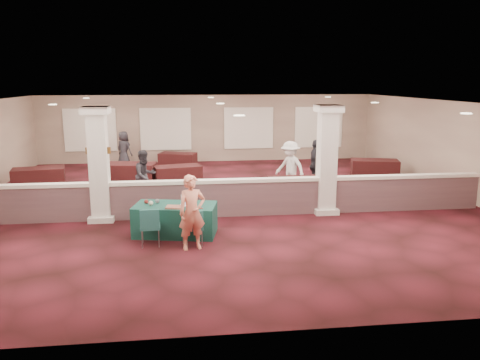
{
  "coord_description": "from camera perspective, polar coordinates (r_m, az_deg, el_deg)",
  "views": [
    {
      "loc": [
        -1.14,
        -14.62,
        3.91
      ],
      "look_at": [
        0.38,
        -2.0,
        1.17
      ],
      "focal_mm": 35.0,
      "sensor_mm": 36.0,
      "label": 1
    }
  ],
  "objects": [
    {
      "name": "sconce_right",
      "position": [
        13.42,
        -15.73,
        3.51
      ],
      "size": [
        0.12,
        0.12,
        0.18
      ],
      "color": "brown",
      "rests_on": "column_left"
    },
    {
      "name": "far_table_back_left",
      "position": [
        18.28,
        -13.38,
        0.74
      ],
      "size": [
        2.11,
        1.29,
        0.8
      ],
      "primitive_type": "cube",
      "rotation": [
        0.0,
        0.0,
        -0.16
      ],
      "color": "black",
      "rests_on": "ground"
    },
    {
      "name": "attendee_d",
      "position": [
        22.01,
        -13.96,
        3.69
      ],
      "size": [
        0.9,
        0.83,
        1.63
      ],
      "primitive_type": "imported",
      "rotation": [
        0.0,
        0.0,
        2.5
      ],
      "color": "black",
      "rests_on": "ground"
    },
    {
      "name": "conf_chair_side",
      "position": [
        11.34,
        -10.92,
        -5.29
      ],
      "size": [
        0.5,
        0.5,
        0.94
      ],
      "rotation": [
        0.0,
        0.0,
        0.06
      ],
      "color": "#1D5054",
      "rests_on": "ground"
    },
    {
      "name": "yarn_red",
      "position": [
        12.25,
        -11.36,
        -2.6
      ],
      "size": [
        0.11,
        0.11,
        0.11
      ],
      "primitive_type": "sphere",
      "color": "maroon",
      "rests_on": "near_table"
    },
    {
      "name": "yarn_grey",
      "position": [
        12.25,
        -10.04,
        -2.54
      ],
      "size": [
        0.11,
        0.11,
        0.11
      ],
      "primitive_type": "sphere",
      "color": "#535258",
      "rests_on": "near_table"
    },
    {
      "name": "woman",
      "position": [
        10.94,
        -5.87,
        -3.96
      ],
      "size": [
        0.73,
        0.59,
        1.77
      ],
      "primitive_type": "imported",
      "rotation": [
        0.0,
        0.0,
        0.28
      ],
      "color": "#D3715C",
      "rests_on": "ground"
    },
    {
      "name": "laptop_screen",
      "position": [
        12.0,
        -6.38,
        -2.33
      ],
      "size": [
        0.35,
        0.08,
        0.24
      ],
      "primitive_type": "cube",
      "rotation": [
        0.0,
        0.0,
        -0.19
      ],
      "color": "silver",
      "rests_on": "near_table"
    },
    {
      "name": "partition_wall",
      "position": [
        13.59,
        -1.83,
        -2.11
      ],
      "size": [
        15.6,
        0.28,
        1.1
      ],
      "color": "#543940",
      "rests_on": "ground"
    },
    {
      "name": "far_table_front_center",
      "position": [
        17.98,
        -7.58,
        0.62
      ],
      "size": [
        1.89,
        1.24,
        0.71
      ],
      "primitive_type": "cube",
      "rotation": [
        0.0,
        0.0,
        0.23
      ],
      "color": "black",
      "rests_on": "ground"
    },
    {
      "name": "wall_right",
      "position": [
        17.39,
        24.97,
        3.38
      ],
      "size": [
        0.04,
        16.0,
        3.2
      ],
      "primitive_type": "cube",
      "color": "#7B6155",
      "rests_on": "ground"
    },
    {
      "name": "knitting",
      "position": [
        11.76,
        -7.96,
        -3.28
      ],
      "size": [
        0.49,
        0.4,
        0.03
      ],
      "primitive_type": "cube",
      "rotation": [
        0.0,
        0.0,
        -0.19
      ],
      "color": "#B1431C",
      "rests_on": "near_table"
    },
    {
      "name": "conf_chair_main",
      "position": [
        11.2,
        -5.73,
        -5.52
      ],
      "size": [
        0.54,
        0.55,
        0.89
      ],
      "rotation": [
        0.0,
        0.0,
        0.27
      ],
      "color": "#1D5054",
      "rests_on": "ground"
    },
    {
      "name": "wall_back",
      "position": [
        22.76,
        -3.97,
        6.29
      ],
      "size": [
        16.0,
        0.04,
        3.2
      ],
      "primitive_type": "cube",
      "color": "#7B6155",
      "rests_on": "ground"
    },
    {
      "name": "attendee_a",
      "position": [
        15.56,
        -11.52,
        0.52
      ],
      "size": [
        0.91,
        0.86,
        1.68
      ],
      "primitive_type": "imported",
      "rotation": [
        0.0,
        0.0,
        0.69
      ],
      "color": "black",
      "rests_on": "ground"
    },
    {
      "name": "yarn_cream",
      "position": [
        12.06,
        -10.82,
        -2.79
      ],
      "size": [
        0.12,
        0.12,
        0.12
      ],
      "primitive_type": "sphere",
      "color": "beige",
      "rests_on": "near_table"
    },
    {
      "name": "far_table_back_right",
      "position": [
        19.71,
        16.08,
        1.32
      ],
      "size": [
        2.01,
        1.36,
        0.75
      ],
      "primitive_type": "cube",
      "rotation": [
        0.0,
        0.0,
        -0.26
      ],
      "color": "black",
      "rests_on": "ground"
    },
    {
      "name": "screen_glow",
      "position": [
        12.0,
        -6.38,
        -2.41
      ],
      "size": [
        0.32,
        0.07,
        0.21
      ],
      "primitive_type": "cube",
      "rotation": [
        0.0,
        0.0,
        -0.19
      ],
      "color": "silver",
      "rests_on": "near_table"
    },
    {
      "name": "scissors",
      "position": [
        11.62,
        -4.86,
        -3.45
      ],
      "size": [
        0.13,
        0.06,
        0.01
      ],
      "primitive_type": "cube",
      "rotation": [
        0.0,
        0.0,
        -0.19
      ],
      "color": "#AE1218",
      "rests_on": "near_table"
    },
    {
      "name": "ceiling",
      "position": [
        14.68,
        -2.43,
        9.36
      ],
      "size": [
        16.0,
        16.0,
        0.02
      ],
      "primitive_type": "cube",
      "color": "silver",
      "rests_on": "wall_back"
    },
    {
      "name": "attendee_c",
      "position": [
        17.05,
        9.17,
        1.84
      ],
      "size": [
        0.97,
        1.18,
        1.82
      ],
      "primitive_type": "imported",
      "rotation": [
        0.0,
        0.0,
        1.05
      ],
      "color": "black",
      "rests_on": "ground"
    },
    {
      "name": "near_table",
      "position": [
        12.14,
        -7.89,
        -4.81
      ],
      "size": [
        2.21,
        1.4,
        0.79
      ],
      "primitive_type": "cube",
      "rotation": [
        0.0,
        0.0,
        -0.19
      ],
      "color": "#0D312A",
      "rests_on": "ground"
    },
    {
      "name": "far_table_front_right",
      "position": [
        15.76,
        6.68,
        -0.97
      ],
      "size": [
        1.79,
        0.93,
        0.72
      ],
      "primitive_type": "cube",
      "rotation": [
        0.0,
        0.0,
        -0.03
      ],
      "color": "black",
      "rests_on": "ground"
    },
    {
      "name": "column_left",
      "position": [
        13.52,
        -16.81,
        1.94
      ],
      "size": [
        0.72,
        0.72,
        3.2
      ],
      "color": "beige",
      "rests_on": "ground"
    },
    {
      "name": "laptop_base",
      "position": [
        11.92,
        -6.47,
        -3.07
      ],
      "size": [
        0.4,
        0.31,
        0.02
      ],
      "primitive_type": "cube",
      "rotation": [
        0.0,
        0.0,
        -0.19
      ],
      "color": "silver",
      "rests_on": "near_table"
    },
    {
      "name": "column_right",
      "position": [
        13.94,
        10.53,
        2.56
      ],
      "size": [
        0.72,
        0.72,
        3.2
      ],
      "color": "beige",
      "rests_on": "ground"
    },
    {
      "name": "wall_front",
      "position": [
        7.1,
        2.78,
        -6.84
      ],
      "size": [
        16.0,
        0.04,
        3.2
      ],
      "primitive_type": "cube",
      "color": "#7B6155",
      "rests_on": "ground"
    },
    {
      "name": "ground",
      "position": [
        15.17,
        -2.32,
        -2.8
      ],
      "size": [
        16.0,
        16.0,
        0.0
      ],
      "primitive_type": "plane",
      "color": "#4B121C",
      "rests_on": "ground"
    },
    {
      "name": "far_table_front_left",
      "position": [
        18.75,
        -23.32,
        0.24
      ],
      "size": [
        1.95,
        1.25,
        0.73
      ],
      "primitive_type": "cube",
      "rotation": [
        0.0,
        0.0,
        0.2
      ],
      "color": "black",
      "rests_on": "ground"
    },
    {
      "name": "sconce_left",
      "position": [
        13.52,
        -18.08,
        3.42
      ],
      "size": [
        0.12,
        0.12,
        0.18
      ],
      "color": "brown",
      "rests_on": "column_left"
    },
    {
      "name": "far_table_back_center",
      "position": [
        21.42,
        -7.59,
        2.41
      ],
      "size": [
        1.8,
        1.3,
        0.66
      ],
      "primitive_type": "cube",
      "rotation": [
        0.0,
        0.0,
        -0.34
      ],
      "color": "black",
      "rests_on": "ground"
    },
    {
      "name": "attendee_b",
      "position": [
        16.42,
        6.14,
        1.55
      ],
      "size": [
        1.17,
        1.24,
        1.83
      ],
      "primitive_type": "imported",
      "rotation": [
        0.0,
        0.0,
        -0.86
      ],
      "color": "silver",
      "rests_on": "ground"
    }
  ]
}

